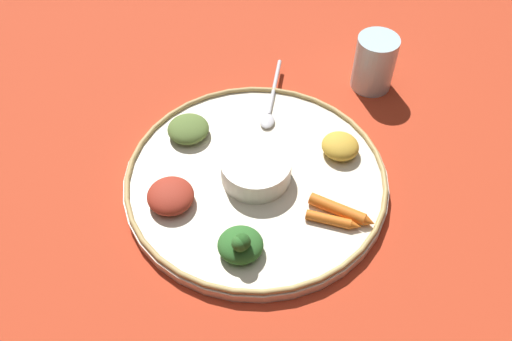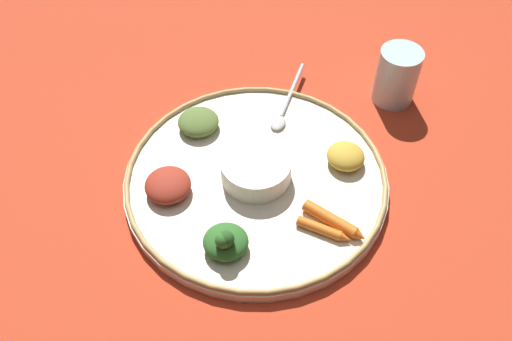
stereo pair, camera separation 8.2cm
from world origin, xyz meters
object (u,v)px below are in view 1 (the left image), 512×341
object	(u,v)px
spoon	(271,104)
drinking_glass	(374,66)
center_bowl	(256,168)
carrot_outer	(341,210)
greens_pile	(241,244)
carrot_near_spoon	(333,220)

from	to	relation	value
spoon	drinking_glass	xyz separation A→B (m)	(-0.19, 0.05, 0.02)
center_bowl	drinking_glass	distance (m)	0.31
spoon	carrot_outer	bearing A→B (deg)	76.82
center_bowl	spoon	xyz separation A→B (m)	(-0.11, -0.11, -0.02)
greens_pile	center_bowl	bearing A→B (deg)	-135.32
spoon	greens_pile	distance (m)	0.29
carrot_near_spoon	carrot_outer	size ratio (longest dim) A/B	0.74
spoon	drinking_glass	distance (m)	0.20
center_bowl	drinking_glass	bearing A→B (deg)	-168.47
center_bowl	spoon	bearing A→B (deg)	-135.55
center_bowl	carrot_outer	size ratio (longest dim) A/B	1.11
drinking_glass	greens_pile	bearing A→B (deg)	21.41
greens_pile	carrot_near_spoon	bearing A→B (deg)	163.62
greens_pile	carrot_near_spoon	distance (m)	0.14
greens_pile	drinking_glass	distance (m)	0.43
greens_pile	carrot_outer	world-z (taller)	greens_pile
carrot_near_spoon	carrot_outer	bearing A→B (deg)	-166.45
center_bowl	carrot_near_spoon	world-z (taller)	center_bowl
greens_pile	spoon	bearing A→B (deg)	-135.45
spoon	carrot_near_spoon	xyz separation A→B (m)	(0.08, 0.24, 0.00)
center_bowl	carrot_outer	distance (m)	0.14
center_bowl	carrot_outer	world-z (taller)	center_bowl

